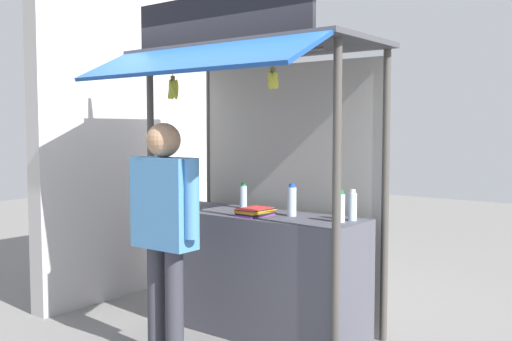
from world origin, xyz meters
TOP-DOWN VIEW (x-y plane):
  - ground_plane at (0.00, 0.00)m, footprint 20.00×20.00m
  - stall_counter at (0.00, 0.00)m, footprint 1.84×0.60m
  - stall_structure at (0.00, 0.12)m, footprint 2.04×1.49m
  - water_bottle_left at (0.81, 0.14)m, footprint 0.07×0.07m
  - water_bottle_back_left at (-0.27, 0.18)m, footprint 0.06×0.06m
  - water_bottle_mid_left at (-0.78, 0.06)m, footprint 0.07×0.07m
  - water_bottle_far_right at (0.32, 0.05)m, footprint 0.07×0.07m
  - water_bottle_mid_right at (0.77, 0.02)m, footprint 0.07×0.07m
  - magazine_stack_front_right at (0.08, -0.11)m, footprint 0.23×0.31m
  - magazine_stack_far_left at (-0.72, -0.18)m, footprint 0.20×0.26m
  - banana_bunch_inner_left at (-0.54, -0.40)m, footprint 0.11×0.11m
  - banana_bunch_inner_right at (0.46, -0.40)m, footprint 0.09×0.09m
  - vendor_person at (-0.16, -0.87)m, footprint 0.65×0.25m
  - neighbour_wall at (-1.77, 0.30)m, footprint 0.20×2.40m

SIDE VIEW (x-z plane):
  - ground_plane at x=0.00m, z-range 0.00..0.00m
  - stall_counter at x=0.00m, z-range 0.00..0.99m
  - magazine_stack_far_left at x=-0.72m, z-range 0.99..1.03m
  - magazine_stack_front_right at x=0.08m, z-range 0.99..1.05m
  - vendor_person at x=-0.16m, z-range 0.18..1.89m
  - water_bottle_back_left at x=-0.27m, z-range 0.98..1.20m
  - water_bottle_left at x=0.81m, z-range 0.98..1.21m
  - water_bottle_mid_right at x=0.77m, z-range 0.98..1.22m
  - water_bottle_mid_left at x=-0.78m, z-range 0.98..1.22m
  - water_bottle_far_right at x=0.32m, z-range 0.98..1.24m
  - neighbour_wall at x=-1.77m, z-range 0.00..3.08m
  - stall_structure at x=0.00m, z-range 0.27..2.94m
  - banana_bunch_inner_left at x=-0.54m, z-range 1.85..2.14m
  - banana_bunch_inner_right at x=0.46m, z-range 1.90..2.14m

